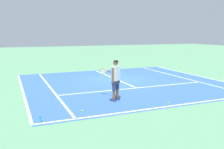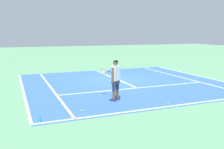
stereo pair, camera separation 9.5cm
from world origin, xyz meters
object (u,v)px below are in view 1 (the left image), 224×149
(water_bottle, at_px, (40,119))
(tennis_ball_near_feet, at_px, (82,111))
(tennis_player, at_px, (115,77))
(tennis_ball_by_baseline, at_px, (168,103))

(water_bottle, bearing_deg, tennis_ball_near_feet, 19.80)
(tennis_ball_near_feet, bearing_deg, tennis_player, 29.42)
(tennis_player, bearing_deg, tennis_ball_by_baseline, -36.33)
(tennis_player, xyz_separation_m, tennis_ball_near_feet, (-1.72, -0.97, -0.96))
(tennis_player, bearing_deg, water_bottle, -154.92)
(tennis_player, relative_size, water_bottle, 6.84)
(tennis_player, height_order, tennis_ball_by_baseline, tennis_player)
(tennis_player, distance_m, water_bottle, 3.69)
(tennis_ball_near_feet, distance_m, water_bottle, 1.63)
(tennis_player, xyz_separation_m, water_bottle, (-3.25, -1.52, -0.86))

